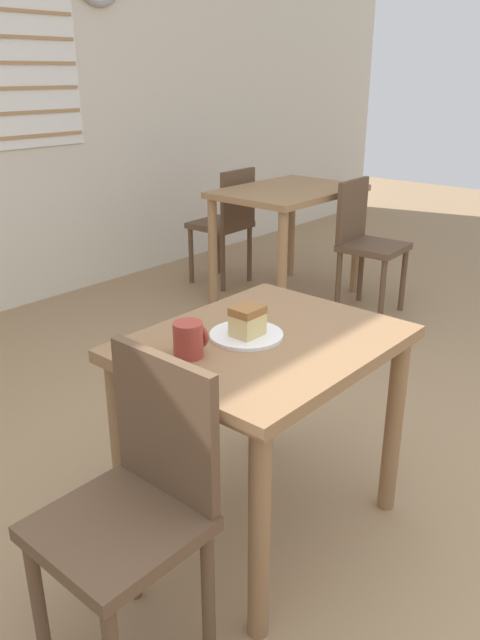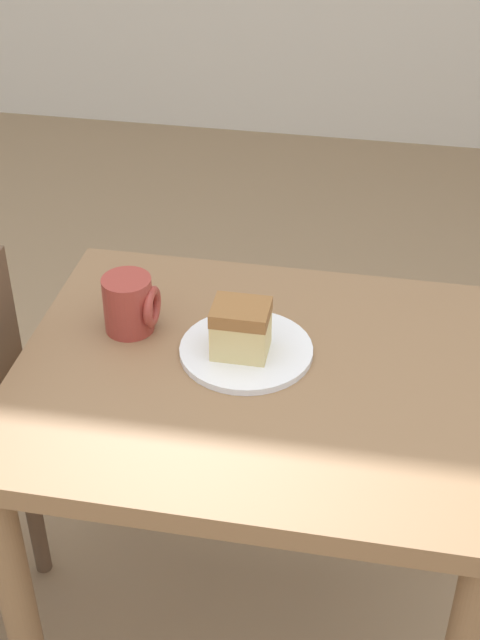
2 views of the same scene
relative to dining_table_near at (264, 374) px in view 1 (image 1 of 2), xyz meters
name	(u,v)px [view 1 (image 1 of 2)]	position (x,y,z in m)	size (l,w,h in m)	color
ground_plane	(366,573)	(0.03, -0.40, -0.58)	(14.00, 14.00, 0.00)	#997A56
dining_table_near	(264,374)	(0.00, 0.00, 0.00)	(0.83, 0.67, 0.71)	olive
dining_table_far	(288,208)	(1.93, 1.35, 0.05)	(0.96, 0.67, 0.76)	#9E754C
chair_near_window	(135,506)	(-0.60, -0.08, -0.11)	(0.37, 0.37, 0.84)	brown
chair_far_corner	(366,241)	(2.06, 0.83, -0.11)	(0.39, 0.39, 0.84)	brown
chair_far_opposite	(226,221)	(1.89, 1.88, -0.11)	(0.38, 0.38, 0.84)	brown
plate	(246,335)	(-0.03, 0.05, 0.13)	(0.23, 0.23, 0.01)	white
cake_slice	(248,321)	(-0.04, 0.03, 0.18)	(0.10, 0.08, 0.09)	#E0C67F
coffee_mug	(189,339)	(-0.25, 0.08, 0.18)	(0.10, 0.09, 0.10)	#9E382D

